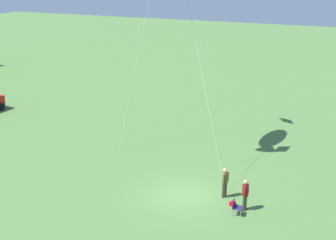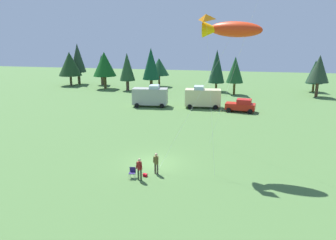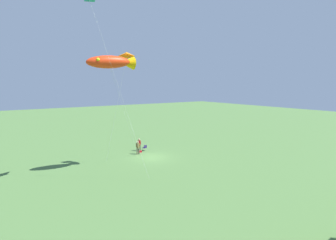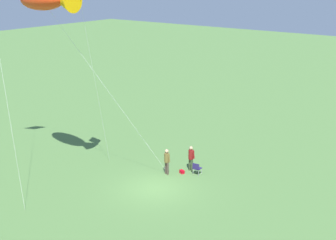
# 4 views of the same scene
# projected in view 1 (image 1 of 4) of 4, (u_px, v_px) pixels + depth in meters

# --- Properties ---
(ground_plane) EXTENTS (160.00, 160.00, 0.00)m
(ground_plane) POSITION_uv_depth(u_px,v_px,m) (183.00, 195.00, 26.46)
(ground_plane) COLOR #4B7139
(person_kite_flyer) EXTENTS (0.53, 0.44, 1.74)m
(person_kite_flyer) POSITION_uv_depth(u_px,v_px,m) (225.00, 180.00, 25.95)
(person_kite_flyer) COLOR #463930
(person_kite_flyer) RESTS_ON ground
(folding_chair) EXTENTS (0.52, 0.52, 0.82)m
(folding_chair) POSITION_uv_depth(u_px,v_px,m) (236.00, 206.00, 24.29)
(folding_chair) COLOR navy
(folding_chair) RESTS_ON ground
(person_spectator) EXTENTS (0.54, 0.39, 1.74)m
(person_spectator) POSITION_uv_depth(u_px,v_px,m) (245.00, 192.00, 24.60)
(person_spectator) COLOR #344228
(person_spectator) RESTS_ON ground
(backpack_on_grass) EXTENTS (0.38, 0.32, 0.22)m
(backpack_on_grass) POSITION_uv_depth(u_px,v_px,m) (233.00, 203.00, 25.34)
(backpack_on_grass) COLOR red
(backpack_on_grass) RESTS_ON ground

